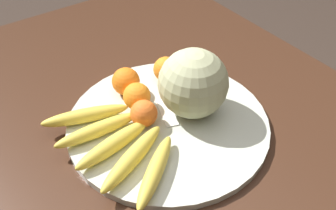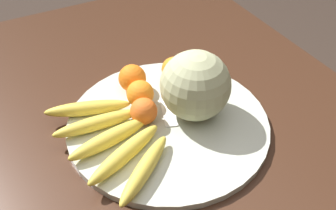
{
  "view_description": "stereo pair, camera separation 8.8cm",
  "coord_description": "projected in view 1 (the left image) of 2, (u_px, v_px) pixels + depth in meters",
  "views": [
    {
      "loc": [
        -0.48,
        0.4,
        1.41
      ],
      "look_at": [
        0.06,
        0.02,
        0.83
      ],
      "focal_mm": 42.0,
      "sensor_mm": 36.0,
      "label": 1
    },
    {
      "loc": [
        -0.53,
        0.33,
        1.41
      ],
      "look_at": [
        0.06,
        0.02,
        0.83
      ],
      "focal_mm": 42.0,
      "sensor_mm": 36.0,
      "label": 2
    }
  ],
  "objects": [
    {
      "name": "kitchen_table",
      "position": [
        188.0,
        165.0,
        0.96
      ],
      "size": [
        1.52,
        0.99,
        0.76
      ],
      "color": "#3D2316",
      "rests_on": "ground_plane"
    },
    {
      "name": "fruit_bowl",
      "position": [
        168.0,
        123.0,
        0.92
      ],
      "size": [
        0.47,
        0.47,
        0.02
      ],
      "color": "beige",
      "rests_on": "kitchen_table"
    },
    {
      "name": "melon",
      "position": [
        193.0,
        83.0,
        0.89
      ],
      "size": [
        0.16,
        0.16,
        0.16
      ],
      "color": "#B2B789",
      "rests_on": "fruit_bowl"
    },
    {
      "name": "banana_bunch",
      "position": [
        116.0,
        143.0,
        0.84
      ],
      "size": [
        0.35,
        0.23,
        0.04
      ],
      "rotation": [
        0.0,
        0.0,
        8.03
      ],
      "color": "brown",
      "rests_on": "fruit_bowl"
    },
    {
      "name": "orange_front_left",
      "position": [
        137.0,
        96.0,
        0.93
      ],
      "size": [
        0.07,
        0.07,
        0.07
      ],
      "color": "orange",
      "rests_on": "fruit_bowl"
    },
    {
      "name": "orange_front_right",
      "position": [
        166.0,
        69.0,
        1.02
      ],
      "size": [
        0.07,
        0.07,
        0.07
      ],
      "color": "orange",
      "rests_on": "fruit_bowl"
    },
    {
      "name": "orange_mid_center",
      "position": [
        126.0,
        81.0,
        0.98
      ],
      "size": [
        0.07,
        0.07,
        0.07
      ],
      "color": "orange",
      "rests_on": "fruit_bowl"
    },
    {
      "name": "orange_back_left",
      "position": [
        144.0,
        113.0,
        0.89
      ],
      "size": [
        0.06,
        0.06,
        0.06
      ],
      "color": "orange",
      "rests_on": "fruit_bowl"
    },
    {
      "name": "produce_tag",
      "position": [
        166.0,
        113.0,
        0.94
      ],
      "size": [
        0.1,
        0.06,
        0.0
      ],
      "rotation": [
        0.0,
        0.0,
        -0.33
      ],
      "color": "white",
      "rests_on": "fruit_bowl"
    }
  ]
}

